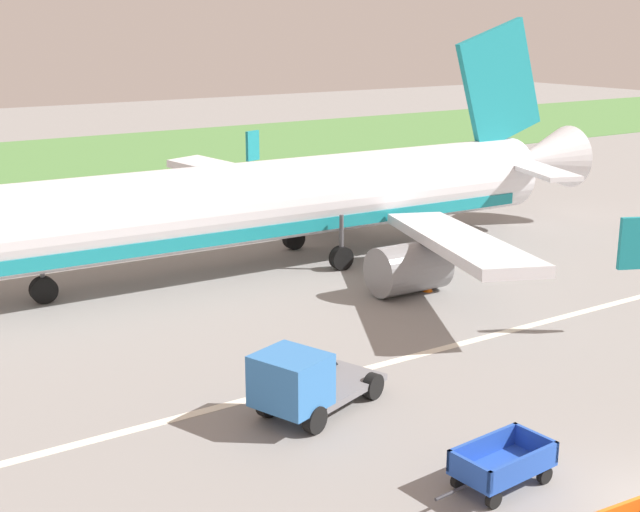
% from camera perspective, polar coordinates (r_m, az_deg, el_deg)
% --- Properties ---
extents(grass_strip, '(220.00, 28.00, 0.06)m').
position_cam_1_polar(grass_strip, '(74.05, -19.99, 5.66)').
color(grass_strip, '#518442').
rests_on(grass_strip, ground).
extents(apron_stripe, '(120.00, 0.36, 0.01)m').
position_cam_1_polar(apron_stripe, '(29.26, 4.23, -7.10)').
color(apron_stripe, silver).
rests_on(apron_stripe, ground).
extents(airplane, '(37.59, 30.29, 11.34)m').
position_cam_1_polar(airplane, '(40.42, -2.02, 3.70)').
color(airplane, silver).
rests_on(airplane, ground).
extents(baggage_cart_third_in_row, '(3.60, 1.58, 1.07)m').
position_cam_1_polar(baggage_cart_third_in_row, '(22.26, 11.92, -13.24)').
color(baggage_cart_third_in_row, '#234CB2').
rests_on(baggage_cart_third_in_row, ground).
extents(service_truck_beside_carts, '(4.76, 3.24, 2.10)m').
position_cam_1_polar(service_truck_beside_carts, '(24.99, -1.21, -8.35)').
color(service_truck_beside_carts, slate).
rests_on(service_truck_beside_carts, ground).
extents(traffic_cone_near_plane, '(0.44, 0.44, 0.58)m').
position_cam_1_polar(traffic_cone_near_plane, '(37.03, 7.11, -1.89)').
color(traffic_cone_near_plane, orange).
rests_on(traffic_cone_near_plane, ground).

